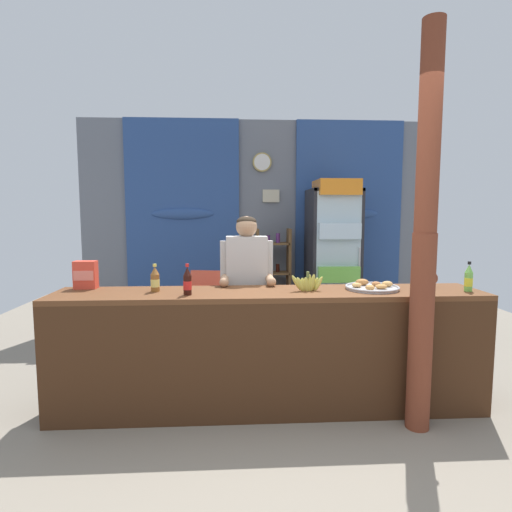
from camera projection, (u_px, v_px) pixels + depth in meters
name	position (u px, v px, depth m)	size (l,w,h in m)	color
ground_plane	(272.00, 367.00, 4.15)	(8.05, 8.05, 0.00)	gray
back_wall_curtained	(260.00, 220.00, 5.89)	(5.06, 0.22, 2.89)	slate
stall_counter	(271.00, 341.00, 3.13)	(3.39, 0.56, 0.96)	brown
timber_post	(425.00, 242.00, 2.85)	(0.19, 0.17, 2.86)	brown
drink_fridge	(333.00, 249.00, 5.41)	(0.65, 0.74, 2.00)	#232328
bottle_shelf_rack	(273.00, 276.00, 5.65)	(0.48, 0.28, 1.36)	brown
plastic_lawn_chair	(205.00, 301.00, 5.00)	(0.52, 0.52, 0.86)	#E5563D
shopkeeper	(247.00, 280.00, 3.67)	(0.48, 0.42, 1.55)	#28282D
soda_bottle_water	(426.00, 273.00, 3.34)	(0.09, 0.09, 0.29)	silver
soda_bottle_cola	(187.00, 282.00, 3.05)	(0.06, 0.06, 0.24)	black
soda_bottle_iced_tea	(155.00, 280.00, 3.19)	(0.07, 0.07, 0.22)	brown
soda_bottle_lime_soda	(469.00, 279.00, 3.20)	(0.06, 0.06, 0.24)	#75C64C
snack_box_crackers	(86.00, 275.00, 3.32)	(0.18, 0.10, 0.23)	#E5422D
pastry_tray	(372.00, 287.00, 3.29)	(0.43, 0.43, 0.07)	#BCBCC1
banana_bunch	(307.00, 284.00, 3.21)	(0.27, 0.06, 0.16)	#CCC14C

